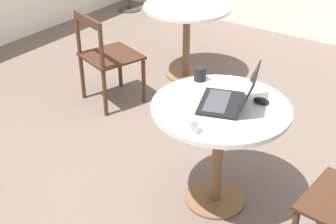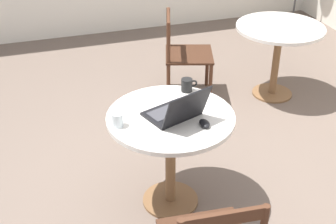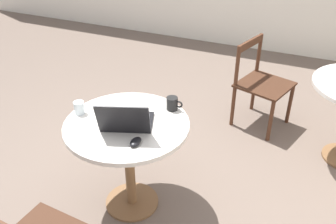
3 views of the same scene
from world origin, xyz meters
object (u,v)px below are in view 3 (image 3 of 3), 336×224
Objects in this scene: cafe_table_near at (128,140)px; chair_mid_left at (261,84)px; mouse at (136,142)px; mug at (172,104)px; laptop at (126,121)px; drinking_glass at (79,108)px.

chair_mid_left is at bearing 67.20° from cafe_table_near.
mouse reaches higher than cafe_table_near.
chair_mid_left is at bearing 71.11° from mug.
drinking_glass is at bearing 177.04° from laptop.
drinking_glass is (-0.56, -0.30, -0.00)m from mug.
laptop is at bearing 134.37° from mouse.
laptop is 0.37m from mug.
mug is at bearing 59.53° from laptop.
drinking_glass is (-0.35, -0.02, 0.18)m from cafe_table_near.
cafe_table_near is 1.60m from chair_mid_left.
cafe_table_near is 0.99× the size of chair_mid_left.
chair_mid_left is at bearing 57.06° from drinking_glass.
laptop is 4.63× the size of drinking_glass.
mug is (0.21, 0.28, 0.18)m from cafe_table_near.
laptop is at bearing -111.49° from chair_mid_left.
chair_mid_left is 1.80m from drinking_glass.
chair_mid_left is 9.33× the size of drinking_glass.
laptop reaches higher than chair_mid_left.
cafe_table_near is at bearing 131.73° from mouse.
mouse is at bearing -45.63° from laptop.
chair_mid_left reaches higher than cafe_table_near.
chair_mid_left reaches higher than mouse.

